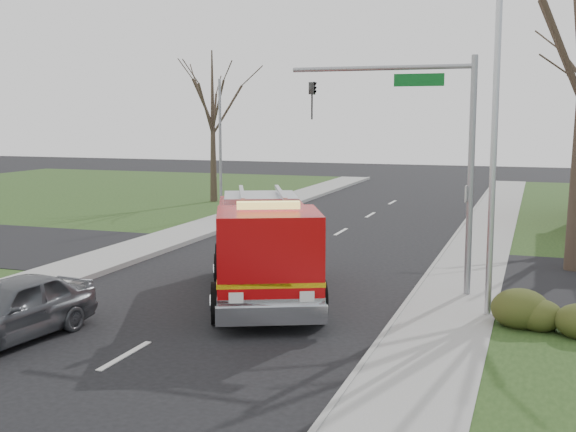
% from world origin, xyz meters
% --- Properties ---
extents(ground, '(120.00, 120.00, 0.00)m').
position_xyz_m(ground, '(0.00, 0.00, 0.00)').
color(ground, black).
rests_on(ground, ground).
extents(sidewalk_right, '(2.40, 80.00, 0.15)m').
position_xyz_m(sidewalk_right, '(6.20, 0.00, 0.07)').
color(sidewalk_right, gray).
rests_on(sidewalk_right, ground).
extents(sidewalk_left, '(2.40, 80.00, 0.15)m').
position_xyz_m(sidewalk_left, '(-6.20, 0.00, 0.07)').
color(sidewalk_left, gray).
rests_on(sidewalk_left, ground).
extents(hedge_corner, '(2.80, 2.00, 0.90)m').
position_xyz_m(hedge_corner, '(9.00, -1.00, 0.58)').
color(hedge_corner, '#253112').
rests_on(hedge_corner, lawn_right).
extents(bare_tree_left, '(4.50, 4.50, 9.00)m').
position_xyz_m(bare_tree_left, '(-10.00, 20.00, 5.56)').
color(bare_tree_left, '#33251E').
rests_on(bare_tree_left, ground).
extents(traffic_signal_mast, '(5.29, 0.18, 6.80)m').
position_xyz_m(traffic_signal_mast, '(5.21, 1.50, 4.71)').
color(traffic_signal_mast, gray).
rests_on(traffic_signal_mast, ground).
extents(streetlight_pole, '(1.48, 0.16, 8.40)m').
position_xyz_m(streetlight_pole, '(7.14, -0.50, 4.55)').
color(streetlight_pole, '#B7BABF').
rests_on(streetlight_pole, ground).
extents(utility_pole_far, '(0.14, 0.14, 7.00)m').
position_xyz_m(utility_pole_far, '(-6.80, 14.00, 3.50)').
color(utility_pole_far, gray).
rests_on(utility_pole_far, ground).
extents(fire_engine, '(5.40, 7.97, 3.05)m').
position_xyz_m(fire_engine, '(1.04, -0.33, 1.38)').
color(fire_engine, '#AC070A').
rests_on(fire_engine, ground).
extents(parked_car_maroon, '(2.30, 4.58, 1.50)m').
position_xyz_m(parked_car_maroon, '(-3.07, -5.91, 0.75)').
color(parked_car_maroon, '#4D4F54').
rests_on(parked_car_maroon, ground).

